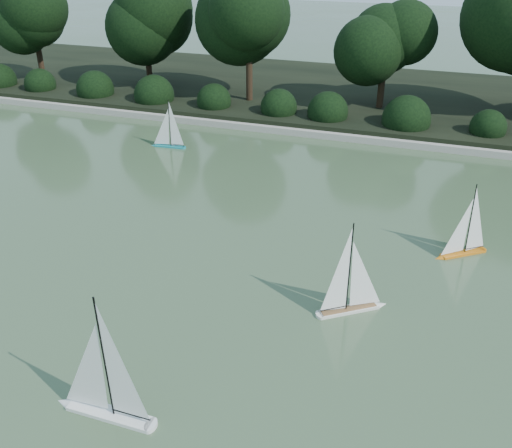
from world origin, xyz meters
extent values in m
plane|color=#2F462A|center=(0.00, 0.00, 0.00)|extent=(80.00, 80.00, 0.00)
cube|color=gray|center=(0.00, 9.00, 0.09)|extent=(40.00, 0.35, 0.18)
cube|color=black|center=(0.00, 13.00, 0.15)|extent=(40.00, 8.00, 0.30)
cylinder|color=black|center=(-11.00, 11.20, 0.76)|extent=(0.20, 0.20, 1.51)
sphere|color=black|center=(-11.00, 11.20, 2.58)|extent=(2.38, 2.38, 2.38)
cylinder|color=black|center=(-7.00, 11.80, 0.68)|extent=(0.20, 0.20, 1.37)
sphere|color=black|center=(-7.00, 11.80, 2.38)|extent=(2.24, 2.24, 2.24)
cylinder|color=black|center=(-3.00, 10.90, 0.83)|extent=(0.20, 0.20, 1.66)
sphere|color=black|center=(-3.00, 10.90, 2.85)|extent=(2.66, 2.66, 2.66)
cylinder|color=black|center=(1.00, 11.40, 0.63)|extent=(0.20, 0.20, 1.26)
sphere|color=black|center=(1.00, 11.40, 2.21)|extent=(2.10, 2.10, 2.10)
sphere|color=black|center=(-10.00, 9.90, 0.45)|extent=(1.10, 1.10, 1.10)
sphere|color=black|center=(-8.00, 9.90, 0.45)|extent=(1.10, 1.10, 1.10)
sphere|color=black|center=(-6.00, 9.90, 0.45)|extent=(1.10, 1.10, 1.10)
sphere|color=black|center=(-4.00, 9.90, 0.45)|extent=(1.10, 1.10, 1.10)
sphere|color=black|center=(-2.00, 9.90, 0.45)|extent=(1.10, 1.10, 1.10)
sphere|color=black|center=(0.00, 9.90, 0.45)|extent=(1.10, 1.10, 1.10)
sphere|color=black|center=(2.00, 9.90, 0.45)|extent=(1.10, 1.10, 1.10)
sphere|color=black|center=(4.00, 9.90, 0.45)|extent=(1.10, 1.10, 1.10)
cube|color=white|center=(-0.29, -1.69, 0.05)|extent=(1.10, 0.22, 0.11)
cone|color=white|center=(-0.92, -1.69, 0.05)|extent=(0.22, 0.22, 0.22)
cylinder|color=white|center=(0.26, -1.69, 0.05)|extent=(0.13, 0.13, 0.11)
cylinder|color=black|center=(-0.23, -1.69, 0.96)|extent=(0.02, 0.02, 1.70)
cylinder|color=black|center=(0.01, -1.69, 0.18)|extent=(0.50, 0.02, 0.02)
cube|color=silver|center=(2.01, 1.30, 0.05)|extent=(0.88, 0.71, 0.09)
cone|color=silver|center=(2.45, 1.62, 0.05)|extent=(0.26, 0.26, 0.19)
cylinder|color=silver|center=(1.63, 1.02, 0.05)|extent=(0.16, 0.16, 0.09)
cube|color=olive|center=(2.01, 1.30, 0.10)|extent=(0.79, 0.63, 0.01)
cylinder|color=black|center=(1.97, 1.27, 0.83)|extent=(0.03, 0.03, 1.47)
cylinder|color=black|center=(1.80, 1.15, 0.15)|extent=(0.36, 0.27, 0.02)
cube|color=orange|center=(3.61, 3.63, 0.04)|extent=(0.77, 0.64, 0.08)
cone|color=orange|center=(3.22, 3.34, 0.04)|extent=(0.23, 0.23, 0.17)
cylinder|color=orange|center=(3.95, 3.89, 0.04)|extent=(0.14, 0.14, 0.08)
cylinder|color=black|center=(3.65, 3.66, 0.73)|extent=(0.02, 0.02, 1.30)
cylinder|color=black|center=(3.79, 3.77, 0.13)|extent=(0.32, 0.24, 0.01)
cube|color=teal|center=(-3.81, 6.91, 0.04)|extent=(0.81, 0.22, 0.08)
cone|color=teal|center=(-4.27, 6.88, 0.04)|extent=(0.17, 0.17, 0.16)
cylinder|color=teal|center=(-3.42, 6.94, 0.04)|extent=(0.10, 0.10, 0.08)
cylinder|color=black|center=(-3.77, 6.91, 0.70)|extent=(0.02, 0.02, 1.24)
cylinder|color=black|center=(-3.60, 6.93, 0.13)|extent=(0.37, 0.04, 0.01)
camera|label=1|loc=(2.97, -5.81, 5.20)|focal=40.00mm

